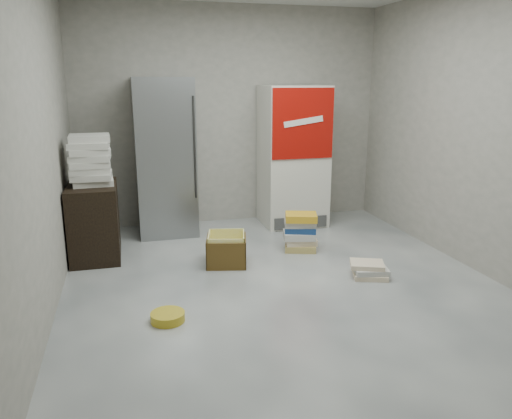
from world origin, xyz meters
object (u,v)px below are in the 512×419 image
object	(u,v)px
phonebook_stack_main	(300,232)
steel_fridge	(165,157)
wood_shelf	(94,221)
cardboard_box	(227,251)
coke_cooler	(293,156)

from	to	relation	value
phonebook_stack_main	steel_fridge	bearing A→B (deg)	155.97
steel_fridge	phonebook_stack_main	distance (m)	1.90
wood_shelf	phonebook_stack_main	xyz separation A→B (m)	(2.22, -0.35, -0.19)
phonebook_stack_main	cardboard_box	bearing A→B (deg)	-151.79
coke_cooler	phonebook_stack_main	size ratio (longest dim) A/B	4.20
steel_fridge	cardboard_box	size ratio (longest dim) A/B	3.92
cardboard_box	steel_fridge	bearing A→B (deg)	123.34
steel_fridge	phonebook_stack_main	world-z (taller)	steel_fridge
wood_shelf	phonebook_stack_main	size ratio (longest dim) A/B	1.87
cardboard_box	phonebook_stack_main	bearing A→B (deg)	27.00
coke_cooler	phonebook_stack_main	bearing A→B (deg)	-103.82
coke_cooler	cardboard_box	size ratio (longest dim) A/B	3.72
steel_fridge	wood_shelf	world-z (taller)	steel_fridge
wood_shelf	phonebook_stack_main	world-z (taller)	wood_shelf
wood_shelf	cardboard_box	size ratio (longest dim) A/B	1.65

